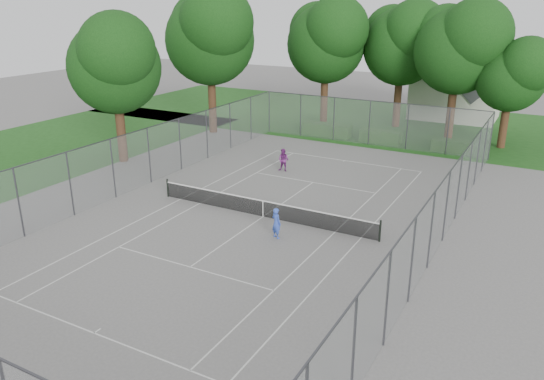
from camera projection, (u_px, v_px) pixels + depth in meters
The scene contains 17 objects.
ground at pixel (263, 217), 28.16m from camera, with size 120.00×120.00×0.00m, color slate.
grass_far at pixel (400, 123), 49.63m from camera, with size 60.00×20.00×0.00m, color #194814.
court_markings at pixel (263, 217), 28.16m from camera, with size 11.03×23.83×0.01m.
tennis_net at pixel (263, 208), 27.98m from camera, with size 12.87×0.10×1.10m.
perimeter_fence at pixel (263, 185), 27.54m from camera, with size 18.08×34.08×3.52m.
tree_far_left at pixel (327, 37), 46.24m from camera, with size 7.86×7.17×11.29m.
tree_far_midleft at pixel (403, 40), 45.59m from camera, with size 7.68×7.01×11.04m.
tree_far_midright at pixel (460, 44), 41.04m from camera, with size 7.75×7.07×11.13m.
tree_far_right at pixel (513, 72), 39.30m from camera, with size 5.91×5.40×8.50m.
tree_side_back at pixel (210, 32), 43.26m from camera, with size 8.44×7.71×12.14m.
tree_side_front at pixel (114, 60), 35.44m from camera, with size 7.17×6.55×10.31m.
hedge_left at pixel (327, 130), 44.73m from camera, with size 4.12×1.24×1.03m, color #214F19.
hedge_mid at pixel (380, 137), 42.52m from camera, with size 3.26×0.93×1.03m, color #214F19.
hedge_right at pixel (452, 146), 40.07m from camera, with size 2.95×1.08×0.88m, color #214F19.
house at pixel (458, 78), 50.38m from camera, with size 7.72×5.99×9.62m.
girl_player at pixel (276, 223), 25.44m from camera, with size 0.56×0.37×1.54m, color blue.
woman_player at pixel (284, 160), 35.39m from camera, with size 0.75×0.58×1.54m, color #6E256F.
Camera 1 is at (12.87, -22.60, 10.89)m, focal length 35.00 mm.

